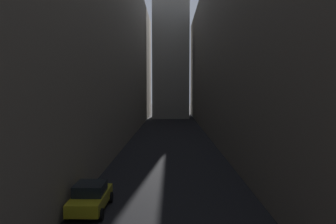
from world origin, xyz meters
TOP-DOWN VIEW (x-y plane):
  - ground_plane at (0.00, 48.00)m, footprint 264.00×264.00m
  - building_block_left at (-11.88, 50.00)m, footprint 12.75×108.00m
  - building_block_right at (12.43, 50.00)m, footprint 13.86×108.00m
  - parked_car_left_far at (-4.40, 26.78)m, footprint 1.97×4.22m

SIDE VIEW (x-z plane):
  - ground_plane at x=0.00m, z-range 0.00..0.00m
  - parked_car_left_far at x=-4.40m, z-range 0.01..1.58m
  - building_block_right at x=12.43m, z-range 0.00..24.31m
  - building_block_left at x=-11.88m, z-range 0.00..25.39m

